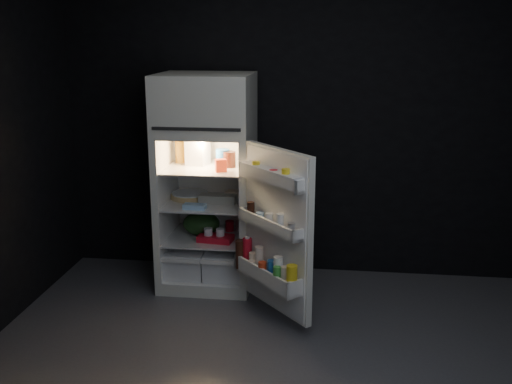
# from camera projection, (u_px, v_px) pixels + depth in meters

# --- Properties ---
(floor) EXTENTS (4.00, 3.40, 0.00)m
(floor) POSITION_uv_depth(u_px,v_px,m) (272.00, 367.00, 3.88)
(floor) COLOR #4D4D52
(floor) RESTS_ON ground
(wall_back) EXTENTS (4.00, 0.00, 2.70)m
(wall_back) POSITION_uv_depth(u_px,v_px,m) (293.00, 122.00, 5.16)
(wall_back) COLOR black
(wall_back) RESTS_ON ground
(wall_front) EXTENTS (4.00, 0.00, 2.70)m
(wall_front) POSITION_uv_depth(u_px,v_px,m) (222.00, 276.00, 1.90)
(wall_front) COLOR black
(wall_front) RESTS_ON ground
(refrigerator) EXTENTS (0.76, 0.71, 1.78)m
(refrigerator) POSITION_uv_depth(u_px,v_px,m) (207.00, 174.00, 4.98)
(refrigerator) COLOR white
(refrigerator) RESTS_ON ground
(fridge_door) EXTENTS (0.62, 0.67, 1.22)m
(fridge_door) POSITION_uv_depth(u_px,v_px,m) (274.00, 234.00, 4.34)
(fridge_door) COLOR white
(fridge_door) RESTS_ON ground
(milk_jug) EXTENTS (0.19, 0.19, 0.24)m
(milk_jug) POSITION_uv_depth(u_px,v_px,m) (198.00, 151.00, 4.97)
(milk_jug) COLOR white
(milk_jug) RESTS_ON refrigerator
(mayo_jar) EXTENTS (0.13, 0.13, 0.14)m
(mayo_jar) POSITION_uv_depth(u_px,v_px,m) (223.00, 158.00, 4.93)
(mayo_jar) COLOR #2162B2
(mayo_jar) RESTS_ON refrigerator
(jam_jar) EXTENTS (0.12, 0.12, 0.13)m
(jam_jar) POSITION_uv_depth(u_px,v_px,m) (229.00, 159.00, 4.89)
(jam_jar) COLOR black
(jam_jar) RESTS_ON refrigerator
(amber_bottle) EXTENTS (0.11, 0.11, 0.22)m
(amber_bottle) POSITION_uv_depth(u_px,v_px,m) (180.00, 150.00, 5.05)
(amber_bottle) COLOR orange
(amber_bottle) RESTS_ON refrigerator
(small_carton) EXTENTS (0.10, 0.09, 0.10)m
(small_carton) POSITION_uv_depth(u_px,v_px,m) (221.00, 165.00, 4.74)
(small_carton) COLOR red
(small_carton) RESTS_ON refrigerator
(egg_carton) EXTENTS (0.31, 0.13, 0.07)m
(egg_carton) POSITION_uv_depth(u_px,v_px,m) (218.00, 199.00, 4.95)
(egg_carton) COLOR gray
(egg_carton) RESTS_ON refrigerator
(pie) EXTENTS (0.37, 0.37, 0.04)m
(pie) POSITION_uv_depth(u_px,v_px,m) (190.00, 196.00, 5.11)
(pie) COLOR tan
(pie) RESTS_ON refrigerator
(flat_package) EXTENTS (0.19, 0.10, 0.04)m
(flat_package) POSITION_uv_depth(u_px,v_px,m) (195.00, 207.00, 4.79)
(flat_package) COLOR #90BADF
(flat_package) RESTS_ON refrigerator
(wrapped_pkg) EXTENTS (0.14, 0.12, 0.05)m
(wrapped_pkg) POSITION_uv_depth(u_px,v_px,m) (233.00, 194.00, 5.15)
(wrapped_pkg) COLOR beige
(wrapped_pkg) RESTS_ON refrigerator
(produce_bag) EXTENTS (0.34, 0.30, 0.20)m
(produce_bag) POSITION_uv_depth(u_px,v_px,m) (201.00, 223.00, 5.08)
(produce_bag) COLOR #193815
(produce_bag) RESTS_ON refrigerator
(yogurt_tray) EXTENTS (0.30, 0.19, 0.05)m
(yogurt_tray) POSITION_uv_depth(u_px,v_px,m) (216.00, 238.00, 4.94)
(yogurt_tray) COLOR red
(yogurt_tray) RESTS_ON refrigerator
(small_can_red) EXTENTS (0.08, 0.08, 0.09)m
(small_can_red) POSITION_uv_depth(u_px,v_px,m) (230.00, 226.00, 5.19)
(small_can_red) COLOR red
(small_can_red) RESTS_ON refrigerator
(small_can_silver) EXTENTS (0.07, 0.07, 0.09)m
(small_can_silver) POSITION_uv_depth(u_px,v_px,m) (239.00, 226.00, 5.19)
(small_can_silver) COLOR silver
(small_can_silver) RESTS_ON refrigerator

